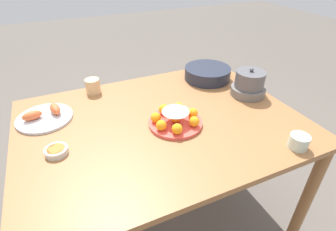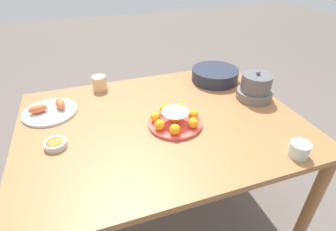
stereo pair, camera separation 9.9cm
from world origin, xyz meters
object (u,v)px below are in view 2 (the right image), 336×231
Objects in this scene: dining_table at (161,134)px; seafood_platter at (50,110)px; cup_near at (299,149)px; sauce_bowl at (56,144)px; cup_far at (100,83)px; warming_pot at (255,88)px; cake_plate at (175,119)px; serving_bowl at (215,75)px.

seafood_platter is (-0.54, 0.25, 0.11)m from dining_table.
seafood_platter is at bearing 145.21° from cup_near.
seafood_platter reaches higher than sauce_bowl.
cup_far is at bearing 33.25° from seafood_platter.
cup_near is 0.49m from warming_pot.
warming_pot is at bearing 10.99° from cake_plate.
warming_pot reaches higher than cup_far.
cake_plate is 0.55m from sauce_bowl.
seafood_platter is 1.13m from warming_pot.
cup_near is 0.42× the size of warming_pot.
sauce_bowl is at bearing -175.25° from warming_pot.
cup_far is at bearing 119.89° from dining_table.
cup_far is (-0.72, 0.88, 0.01)m from cup_near.
dining_table is 0.52m from sauce_bowl.
sauce_bowl reaches higher than dining_table.
dining_table is at bearing -60.11° from cup_far.
dining_table is at bearing 136.47° from cup_near.
serving_bowl reaches higher than cup_near.
cup_far is (0.28, 0.19, 0.03)m from seafood_platter.
warming_pot is (0.57, 0.04, 0.16)m from dining_table.
cake_plate is 3.15× the size of cup_near.
dining_table is 6.95× the size of warming_pot.
sauce_bowl is at bearing -174.26° from dining_table.
seafood_platter is 3.20× the size of cup_far.
seafood_platter is (-0.59, 0.32, -0.01)m from cake_plate.
warming_pot reaches higher than seafood_platter.
cup_far reaches higher than cake_plate.
warming_pot is (1.11, -0.21, 0.05)m from seafood_platter.
cup_far reaches higher than sauce_bowl.
dining_table is 14.41× the size of sauce_bowl.
seafood_platter is at bearing 154.68° from dining_table.
cake_plate is at bearing -58.86° from cup_far.
seafood_platter is 0.34m from cup_far.
cup_far is at bearing 62.85° from sauce_bowl.
seafood_platter reaches higher than dining_table.
sauce_bowl is 0.35× the size of seafood_platter.
sauce_bowl is 1.08m from warming_pot.
cake_plate is (0.05, -0.06, 0.12)m from dining_table.
warming_pot reaches higher than dining_table.
cup_near is (1.00, -0.69, 0.02)m from seafood_platter.
warming_pot is at bearing -25.82° from cup_far.
sauce_bowl is (-0.97, -0.37, -0.03)m from serving_bowl.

